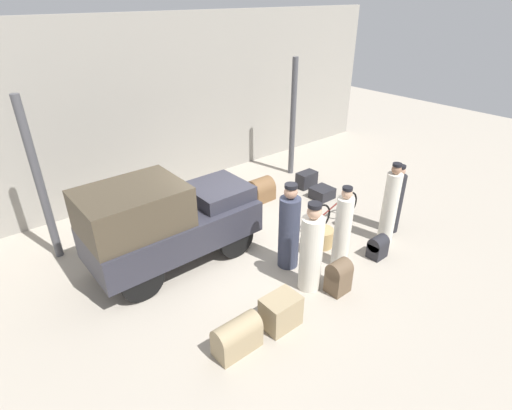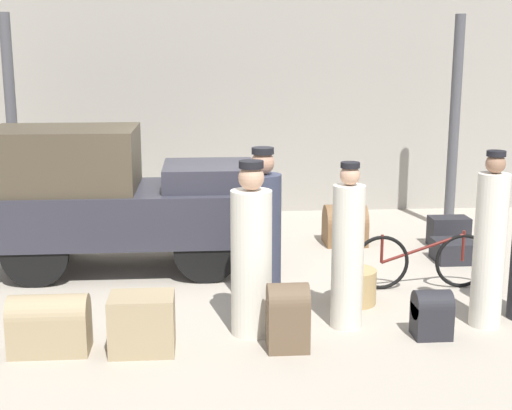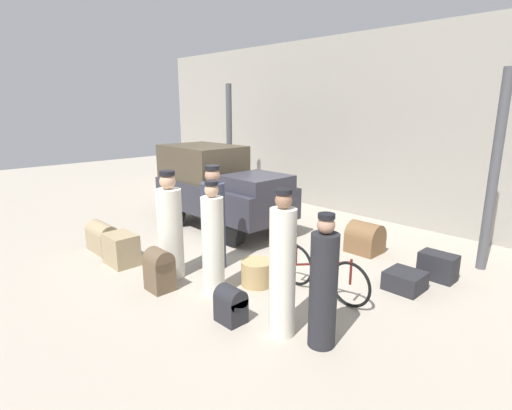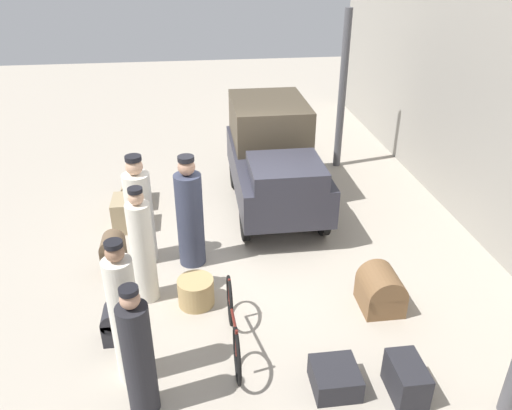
# 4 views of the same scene
# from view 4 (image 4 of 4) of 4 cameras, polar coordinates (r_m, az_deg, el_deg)

# --- Properties ---
(ground_plane) EXTENTS (30.00, 30.00, 0.00)m
(ground_plane) POSITION_cam_4_polar(r_m,az_deg,el_deg) (8.25, -1.56, -5.28)
(ground_plane) COLOR #A89E8E
(station_building_facade) EXTENTS (16.00, 0.15, 4.50)m
(station_building_facade) POSITION_cam_4_polar(r_m,az_deg,el_deg) (8.65, 26.60, 9.82)
(station_building_facade) COLOR gray
(station_building_facade) RESTS_ON ground
(canopy_pillar_left) EXTENTS (0.16, 0.16, 3.36)m
(canopy_pillar_left) POSITION_cam_4_polar(r_m,az_deg,el_deg) (11.01, 9.83, 12.62)
(canopy_pillar_left) COLOR #4C4C51
(canopy_pillar_left) RESTS_ON ground
(truck) EXTENTS (3.35, 1.51, 1.86)m
(truck) POSITION_cam_4_polar(r_m,az_deg,el_deg) (9.31, 1.99, 5.77)
(truck) COLOR black
(truck) RESTS_ON ground
(bicycle) EXTENTS (1.66, 0.04, 0.71)m
(bicycle) POSITION_cam_4_polar(r_m,az_deg,el_deg) (6.30, -2.62, -13.60)
(bicycle) COLOR black
(bicycle) RESTS_ON ground
(wicker_basket) EXTENTS (0.51, 0.51, 0.40)m
(wicker_basket) POSITION_cam_4_polar(r_m,az_deg,el_deg) (7.09, -6.88, -9.80)
(wicker_basket) COLOR tan
(wicker_basket) RESTS_ON ground
(porter_with_bicycle) EXTENTS (0.41, 0.41, 1.78)m
(porter_with_bicycle) POSITION_cam_4_polar(r_m,az_deg,el_deg) (7.84, -13.11, -1.07)
(porter_with_bicycle) COLOR silver
(porter_with_bicycle) RESTS_ON ground
(porter_carrying_trunk) EXTENTS (0.41, 0.41, 1.80)m
(porter_carrying_trunk) POSITION_cam_4_polar(r_m,az_deg,el_deg) (7.63, -7.56, -1.29)
(porter_carrying_trunk) COLOR #33384C
(porter_carrying_trunk) RESTS_ON ground
(porter_standing_middle) EXTENTS (0.33, 0.33, 1.73)m
(porter_standing_middle) POSITION_cam_4_polar(r_m,az_deg,el_deg) (6.98, -12.85, -5.00)
(porter_standing_middle) COLOR silver
(porter_standing_middle) RESTS_ON ground
(conductor_in_dark_uniform) EXTENTS (0.32, 0.32, 1.85)m
(conductor_in_dark_uniform) POSITION_cam_4_polar(r_m,az_deg,el_deg) (5.79, -14.75, -12.39)
(conductor_in_dark_uniform) COLOR silver
(conductor_in_dark_uniform) RESTS_ON ground
(porter_lifting_near_truck) EXTENTS (0.33, 0.33, 1.62)m
(porter_lifting_near_truck) POSITION_cam_4_polar(r_m,az_deg,el_deg) (5.48, -13.30, -16.50)
(porter_lifting_near_truck) COLOR #232328
(porter_lifting_near_truck) RESTS_ON ground
(suitcase_tan_flat) EXTENTS (0.53, 0.52, 0.29)m
(suitcase_tan_flat) POSITION_cam_4_polar(r_m,az_deg,el_deg) (6.04, 9.01, -18.95)
(suitcase_tan_flat) COLOR #232328
(suitcase_tan_flat) RESTS_ON ground
(trunk_umber_medium) EXTENTS (0.37, 0.30, 0.49)m
(trunk_umber_medium) POSITION_cam_4_polar(r_m,az_deg,el_deg) (6.71, -15.84, -12.82)
(trunk_umber_medium) COLOR #232328
(trunk_umber_medium) RESTS_ON ground
(trunk_barrel_dark) EXTENTS (0.61, 0.55, 0.60)m
(trunk_barrel_dark) POSITION_cam_4_polar(r_m,az_deg,el_deg) (7.16, 14.07, -9.53)
(trunk_barrel_dark) COLOR brown
(trunk_barrel_dark) RESTS_ON ground
(suitcase_small_leather) EXTENTS (0.74, 0.38, 0.58)m
(suitcase_small_leather) POSITION_cam_4_polar(r_m,az_deg,el_deg) (9.84, -13.90, 1.62)
(suitcase_small_leather) COLOR #9E8966
(suitcase_small_leather) RESTS_ON ground
(trunk_large_brown) EXTENTS (0.61, 0.45, 0.56)m
(trunk_large_brown) POSITION_cam_4_polar(r_m,az_deg,el_deg) (9.07, -14.58, -0.88)
(trunk_large_brown) COLOR #9E8966
(trunk_large_brown) RESTS_ON ground
(trunk_wicker_pale) EXTENTS (0.57, 0.35, 0.44)m
(trunk_wicker_pale) POSITION_cam_4_polar(r_m,az_deg,el_deg) (6.09, 16.80, -18.53)
(trunk_wicker_pale) COLOR #232328
(trunk_wicker_pale) RESTS_ON ground
(suitcase_black_upright) EXTENTS (0.40, 0.35, 0.66)m
(suitcase_black_upright) POSITION_cam_4_polar(r_m,az_deg,el_deg) (7.86, -15.98, -5.33)
(suitcase_black_upright) COLOR brown
(suitcase_black_upright) RESTS_ON ground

